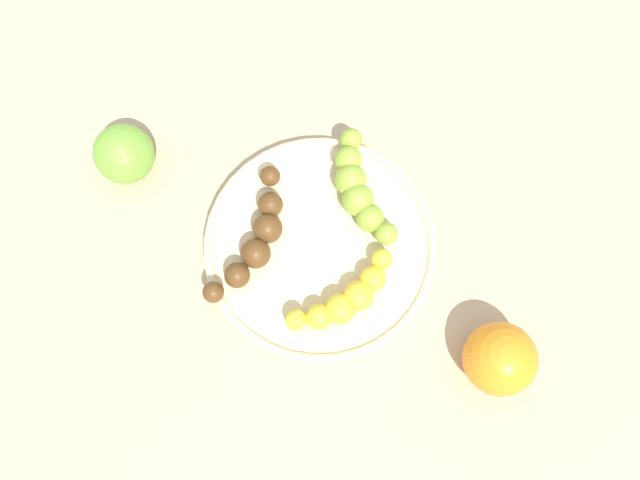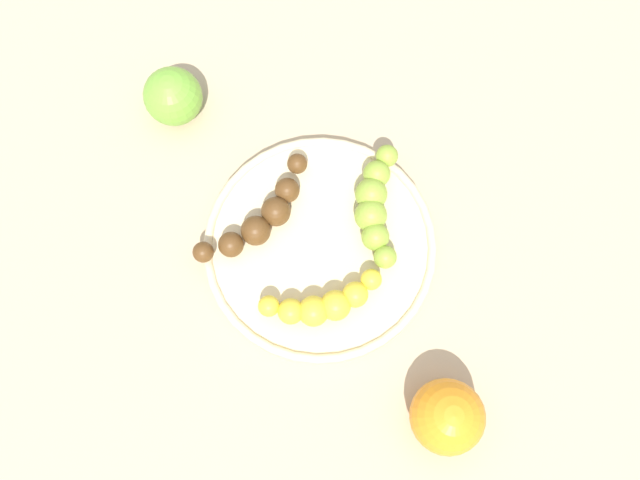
{
  "view_description": "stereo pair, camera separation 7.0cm",
  "coord_description": "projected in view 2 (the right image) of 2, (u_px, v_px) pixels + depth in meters",
  "views": [
    {
      "loc": [
        0.12,
        -0.15,
        0.71
      ],
      "look_at": [
        0.0,
        0.0,
        0.04
      ],
      "focal_mm": 36.75,
      "sensor_mm": 36.0,
      "label": 1
    },
    {
      "loc": [
        0.16,
        -0.1,
        0.71
      ],
      "look_at": [
        0.0,
        0.0,
        0.04
      ],
      "focal_mm": 36.75,
      "sensor_mm": 36.0,
      "label": 2
    }
  ],
  "objects": [
    {
      "name": "banana_yellow",
      "position": [
        323.0,
        304.0,
        0.69
      ],
      "size": [
        0.06,
        0.13,
        0.03
      ],
      "rotation": [
        0.0,
        0.0,
        5.98
      ],
      "color": "yellow",
      "rests_on": "fruit_bowl"
    },
    {
      "name": "fruit_bowl",
      "position": [
        320.0,
        246.0,
        0.73
      ],
      "size": [
        0.26,
        0.26,
        0.02
      ],
      "color": "beige",
      "rests_on": "ground_plane"
    },
    {
      "name": "orange_fruit",
      "position": [
        447.0,
        417.0,
        0.65
      ],
      "size": [
        0.08,
        0.08,
        0.08
      ],
      "primitive_type": "sphere",
      "color": "orange",
      "rests_on": "ground_plane"
    },
    {
      "name": "apple_green",
      "position": [
        173.0,
        96.0,
        0.75
      ],
      "size": [
        0.07,
        0.07,
        0.07
      ],
      "primitive_type": "sphere",
      "color": "#72B238",
      "rests_on": "ground_plane"
    },
    {
      "name": "banana_overripe",
      "position": [
        262.0,
        217.0,
        0.71
      ],
      "size": [
        0.07,
        0.16,
        0.03
      ],
      "rotation": [
        0.0,
        0.0,
        0.24
      ],
      "color": "#593819",
      "rests_on": "fruit_bowl"
    },
    {
      "name": "ground_plane",
      "position": [
        320.0,
        249.0,
        0.74
      ],
      "size": [
        2.4,
        2.4,
        0.0
      ],
      "primitive_type": "plane",
      "color": "tan"
    },
    {
      "name": "banana_green",
      "position": [
        375.0,
        205.0,
        0.71
      ],
      "size": [
        0.12,
        0.09,
        0.04
      ],
      "rotation": [
        0.0,
        0.0,
        4.11
      ],
      "color": "#8CAD38",
      "rests_on": "fruit_bowl"
    }
  ]
}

